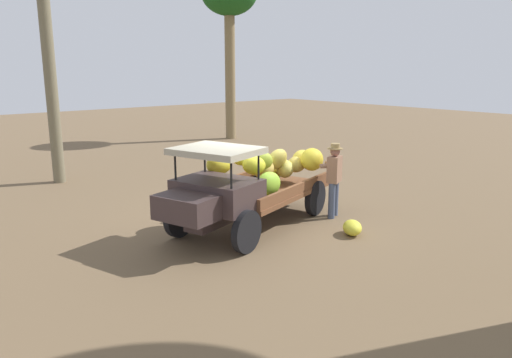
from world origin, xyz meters
The scene contains 5 objects.
ground_plane centered at (0.00, 0.00, 0.00)m, with size 60.00×60.00×0.00m, color brown.
truck centered at (0.30, 0.36, 0.94)m, with size 4.66×2.78×1.84m.
farmer centered at (-1.63, 1.02, 0.95)m, with size 0.57×0.53×1.67m.
loose_banana_bunch centered at (-1.00, 2.11, 0.15)m, with size 0.55×0.38×0.30m, color yellow.
forest_tree_2 centered at (-7.34, -10.38, 6.20)m, with size 2.53×2.53×7.54m.
Camera 1 is at (6.51, 8.09, 3.31)m, focal length 34.49 mm.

